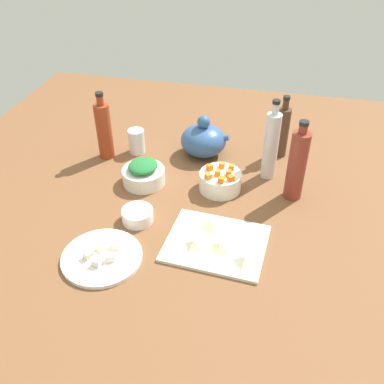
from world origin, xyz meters
The scene contains 30 objects.
tabletop centered at (0.00, 0.00, 1.50)cm, with size 190.00×190.00×3.00cm, color brown.
cutting_board centered at (10.87, -16.51, 3.50)cm, with size 28.05×22.99×1.00cm, color silver.
plate_tofu centered at (-18.80, -29.10, 3.60)cm, with size 22.29×22.29×1.20cm, color white.
bowl_greens centered at (-18.76, 8.21, 5.67)cm, with size 14.44×14.44×5.33cm, color white.
bowl_carrots centered at (7.25, 10.39, 6.14)cm, with size 14.00×14.00×6.27cm, color white.
bowl_small_side centered at (-14.38, -11.39, 5.03)cm, with size 9.59×9.59×4.05cm, color white.
teapot centered at (-2.77, 31.06, 9.04)cm, with size 18.30×16.36×15.83cm.
bottle_0 centered at (31.03, 11.84, 15.18)cm, with size 5.86×5.86×27.37cm.
bottle_1 centered at (25.19, 37.06, 12.98)cm, with size 4.88×4.88×23.61cm.
bottle_2 centered at (22.12, 21.91, 15.46)cm, with size 5.00×5.00×28.62cm.
bottle_3 centered at (-37.54, 21.48, 14.00)cm, with size 5.56×5.56×25.45cm.
drinking_glass_0 centered at (-27.56, 26.91, 7.61)cm, with size 6.07×6.07×9.23cm, color white.
carrot_cube_0 centered at (6.46, 9.19, 10.17)cm, with size 1.80×1.80×1.80cm, color orange.
carrot_cube_1 centered at (3.29, 11.92, 10.17)cm, with size 1.80×1.80×1.80cm, color orange.
carrot_cube_2 centered at (7.00, 14.05, 10.17)cm, with size 1.80×1.80×1.80cm, color orange.
carrot_cube_3 centered at (3.84, 6.58, 10.17)cm, with size 1.80×1.80×1.80cm, color orange.
carrot_cube_4 centered at (10.29, 13.48, 10.17)cm, with size 1.80×1.80×1.80cm, color orange.
carrot_cube_5 centered at (9.97, 9.97, 10.17)cm, with size 1.80×1.80×1.80cm, color orange.
carrot_cube_6 centered at (8.27, 5.55, 10.17)cm, with size 1.80×1.80×1.80cm, color orange.
carrot_cube_7 centered at (11.07, 7.20, 10.17)cm, with size 1.80×1.80×1.80cm, color orange.
chopped_greens_mound centered at (-18.76, 8.21, 9.87)cm, with size 10.62×9.67×3.07cm, color #257436.
tofu_cube_0 centered at (-19.82, -27.10, 5.30)cm, with size 2.20×2.20×2.20cm, color white.
tofu_cube_1 centered at (-15.75, -30.14, 5.30)cm, with size 2.20×2.20×2.20cm, color white.
tofu_cube_2 centered at (-18.60, -32.58, 5.30)cm, with size 2.20×2.20×2.20cm, color white.
tofu_cube_3 centered at (-16.22, -25.44, 5.30)cm, with size 2.20×2.20×2.20cm, color #F1EBCE.
tofu_cube_4 centered at (-21.98, -30.60, 5.30)cm, with size 2.20×2.20×2.20cm, color #ECE8CD.
dumpling_0 centered at (12.48, -19.15, 5.24)cm, with size 4.71×4.24×2.48cm, color beige.
dumpling_1 centered at (5.05, -20.01, 5.30)cm, with size 4.25×3.87×2.60cm, color beige.
dumpling_2 centered at (8.05, -10.61, 5.24)cm, with size 5.35×5.13×2.47cm, color beige.
dumpling_3 centered at (19.84, -22.89, 5.24)cm, with size 5.12×4.71×2.48cm, color beige.
Camera 1 is at (24.27, -105.57, 88.83)cm, focal length 40.26 mm.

